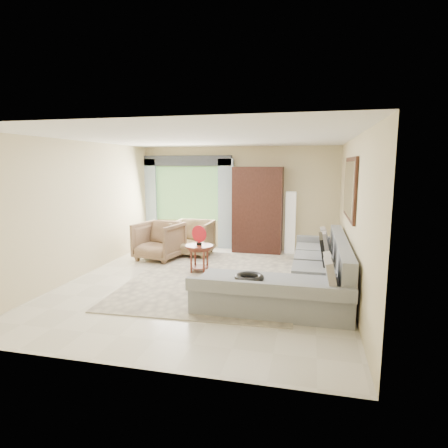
% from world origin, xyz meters
% --- Properties ---
extents(ground, '(6.00, 6.00, 0.00)m').
position_xyz_m(ground, '(0.00, 0.00, 0.00)').
color(ground, silver).
rests_on(ground, ground).
extents(area_rug, '(3.17, 4.12, 0.02)m').
position_xyz_m(area_rug, '(0.07, 0.28, 0.01)').
color(area_rug, '#C0B397').
rests_on(area_rug, ground).
extents(sectional_sofa, '(2.30, 3.46, 0.90)m').
position_xyz_m(sectional_sofa, '(1.78, -0.18, 0.28)').
color(sectional_sofa, gray).
rests_on(sectional_sofa, ground).
extents(tv_screen, '(0.14, 0.74, 0.48)m').
position_xyz_m(tv_screen, '(2.05, 0.05, 0.72)').
color(tv_screen, black).
rests_on(tv_screen, sectional_sofa).
extents(garden_hose, '(0.43, 0.43, 0.09)m').
position_xyz_m(garden_hose, '(1.00, -1.25, 0.55)').
color(garden_hose, black).
rests_on(garden_hose, sectional_sofa).
extents(coffee_table, '(0.56, 0.56, 0.56)m').
position_xyz_m(coffee_table, '(-0.32, 0.61, 0.29)').
color(coffee_table, '#4B1F14').
rests_on(coffee_table, ground).
extents(red_disc, '(0.33, 0.13, 0.34)m').
position_xyz_m(red_disc, '(-0.32, 0.61, 0.79)').
color(red_disc, red).
rests_on(red_disc, coffee_table).
extents(armchair_left, '(1.09, 1.11, 0.86)m').
position_xyz_m(armchair_left, '(-1.52, 1.41, 0.43)').
color(armchair_left, '#7F6345').
rests_on(armchair_left, ground).
extents(armchair_right, '(0.90, 0.93, 0.84)m').
position_xyz_m(armchair_right, '(-0.89, 1.98, 0.42)').
color(armchair_right, '#947C50').
rests_on(armchair_right, ground).
extents(potted_plant, '(0.56, 0.50, 0.57)m').
position_xyz_m(potted_plant, '(-2.03, 2.31, 0.28)').
color(potted_plant, '#999999').
rests_on(potted_plant, ground).
extents(armoire, '(1.20, 0.55, 2.10)m').
position_xyz_m(armoire, '(0.55, 2.72, 1.05)').
color(armoire, black).
rests_on(armoire, ground).
extents(floor_lamp, '(0.24, 0.24, 1.50)m').
position_xyz_m(floor_lamp, '(1.35, 2.78, 0.75)').
color(floor_lamp, silver).
rests_on(floor_lamp, ground).
extents(window, '(1.80, 0.04, 1.40)m').
position_xyz_m(window, '(-1.35, 2.97, 1.40)').
color(window, '#669E59').
rests_on(window, wall_back).
extents(curtain_left, '(0.40, 0.08, 2.30)m').
position_xyz_m(curtain_left, '(-2.40, 2.88, 1.15)').
color(curtain_left, '#9EB7CC').
rests_on(curtain_left, ground).
extents(curtain_right, '(0.40, 0.08, 2.30)m').
position_xyz_m(curtain_right, '(-0.30, 2.88, 1.15)').
color(curtain_right, '#9EB7CC').
rests_on(curtain_right, ground).
extents(valance, '(2.40, 0.12, 0.26)m').
position_xyz_m(valance, '(-1.35, 2.90, 2.25)').
color(valance, '#1E232D').
rests_on(valance, wall_back).
extents(wall_mirror, '(0.05, 1.70, 1.05)m').
position_xyz_m(wall_mirror, '(2.46, 0.35, 1.75)').
color(wall_mirror, black).
rests_on(wall_mirror, wall_right).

